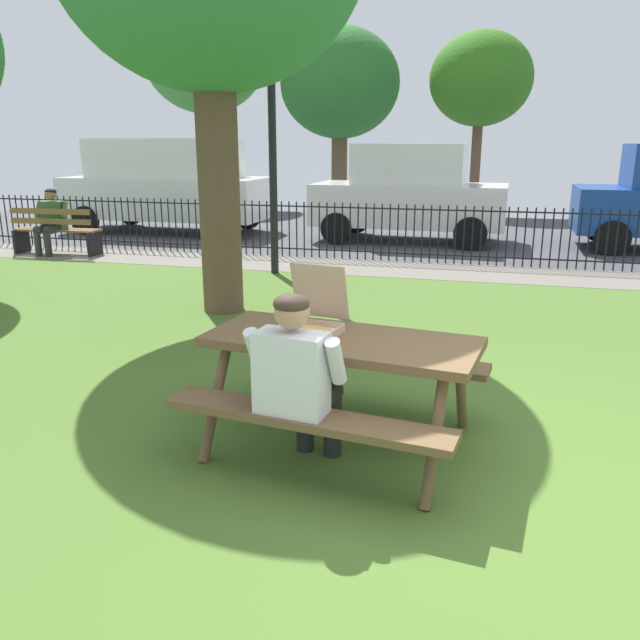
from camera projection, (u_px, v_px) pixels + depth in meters
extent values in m
cube|color=#4A6B29|center=(492.00, 390.00, 5.40)|extent=(28.00, 11.42, 0.02)
cube|color=slate|center=(492.00, 274.00, 10.06)|extent=(28.00, 1.40, 0.01)
cube|color=#424247|center=(492.00, 236.00, 14.13)|extent=(28.00, 7.33, 0.01)
cube|color=brown|center=(341.00, 342.00, 4.23)|extent=(1.89, 1.00, 0.06)
cube|color=brown|center=(306.00, 418.00, 3.77)|extent=(1.82, 0.52, 0.05)
cube|color=brown|center=(369.00, 357.00, 4.84)|extent=(1.82, 0.52, 0.05)
cylinder|color=brown|center=(215.00, 401.00, 4.23)|extent=(0.13, 0.44, 0.74)
cylinder|color=brown|center=(271.00, 363.00, 4.97)|extent=(0.13, 0.44, 0.74)
cylinder|color=brown|center=(435.00, 439.00, 3.69)|extent=(0.13, 0.44, 0.74)
cylinder|color=brown|center=(461.00, 390.00, 4.43)|extent=(0.13, 0.44, 0.74)
cube|color=tan|center=(307.00, 334.00, 4.26)|extent=(0.46, 0.46, 0.01)
cube|color=silver|center=(307.00, 333.00, 4.26)|extent=(0.43, 0.43, 0.00)
cube|color=tan|center=(294.00, 338.00, 4.08)|extent=(0.40, 0.08, 0.04)
cube|color=tan|center=(319.00, 323.00, 4.43)|extent=(0.40, 0.08, 0.04)
cube|color=tan|center=(281.00, 327.00, 4.33)|extent=(0.08, 0.40, 0.04)
cube|color=tan|center=(334.00, 334.00, 4.18)|extent=(0.08, 0.40, 0.04)
cube|color=tan|center=(320.00, 291.00, 4.38)|extent=(0.42, 0.18, 0.39)
cylinder|color=tan|center=(307.00, 333.00, 4.26)|extent=(0.34, 0.34, 0.01)
cylinder|color=#E5BD4F|center=(307.00, 332.00, 4.26)|extent=(0.32, 0.32, 0.00)
cylinder|color=black|center=(305.00, 419.00, 4.28)|extent=(0.12, 0.12, 0.44)
cylinder|color=black|center=(291.00, 396.00, 4.02)|extent=(0.21, 0.44, 0.15)
cylinder|color=black|center=(333.00, 424.00, 4.20)|extent=(0.12, 0.12, 0.44)
cylinder|color=black|center=(321.00, 401.00, 3.95)|extent=(0.21, 0.44, 0.15)
cube|color=silver|center=(291.00, 375.00, 3.73)|extent=(0.45, 0.27, 0.52)
cylinder|color=silver|center=(256.00, 350.00, 3.85)|extent=(0.12, 0.22, 0.31)
cylinder|color=silver|center=(336.00, 361.00, 3.66)|extent=(0.12, 0.22, 0.31)
sphere|color=tan|center=(292.00, 312.00, 3.65)|extent=(0.21, 0.21, 0.21)
ellipsoid|color=#3A2B21|center=(291.00, 304.00, 3.63)|extent=(0.21, 0.20, 0.12)
cylinder|color=black|center=(496.00, 211.00, 10.47)|extent=(21.84, 0.03, 0.03)
cylinder|color=black|center=(492.00, 257.00, 10.67)|extent=(21.84, 0.03, 0.03)
cylinder|color=black|center=(0.00, 219.00, 12.94)|extent=(0.02, 0.02, 0.99)
cylinder|color=black|center=(6.00, 219.00, 12.91)|extent=(0.02, 0.02, 0.99)
cylinder|color=black|center=(12.00, 219.00, 12.87)|extent=(0.02, 0.02, 0.99)
cylinder|color=black|center=(18.00, 220.00, 12.84)|extent=(0.02, 0.02, 0.99)
cylinder|color=black|center=(24.00, 220.00, 12.80)|extent=(0.02, 0.02, 0.99)
cylinder|color=black|center=(30.00, 220.00, 12.77)|extent=(0.02, 0.02, 0.99)
cylinder|color=black|center=(36.00, 220.00, 12.74)|extent=(0.02, 0.02, 0.99)
cylinder|color=black|center=(42.00, 221.00, 12.70)|extent=(0.02, 0.02, 0.99)
cylinder|color=black|center=(48.00, 221.00, 12.67)|extent=(0.02, 0.02, 0.99)
cylinder|color=black|center=(54.00, 221.00, 12.63)|extent=(0.02, 0.02, 0.99)
cylinder|color=black|center=(60.00, 221.00, 12.60)|extent=(0.02, 0.02, 0.99)
cylinder|color=black|center=(66.00, 221.00, 12.57)|extent=(0.02, 0.02, 0.99)
cylinder|color=black|center=(72.00, 222.00, 12.53)|extent=(0.02, 0.02, 0.99)
cylinder|color=black|center=(79.00, 222.00, 12.50)|extent=(0.02, 0.02, 0.99)
cylinder|color=black|center=(85.00, 222.00, 12.47)|extent=(0.02, 0.02, 0.99)
cylinder|color=black|center=(91.00, 222.00, 12.43)|extent=(0.02, 0.02, 0.99)
cylinder|color=black|center=(97.00, 222.00, 12.40)|extent=(0.02, 0.02, 0.99)
cylinder|color=black|center=(104.00, 223.00, 12.36)|extent=(0.02, 0.02, 0.99)
cylinder|color=black|center=(110.00, 223.00, 12.33)|extent=(0.02, 0.02, 0.99)
cylinder|color=black|center=(117.00, 223.00, 12.30)|extent=(0.02, 0.02, 0.99)
cylinder|color=black|center=(123.00, 223.00, 12.26)|extent=(0.02, 0.02, 0.99)
cylinder|color=black|center=(129.00, 224.00, 12.23)|extent=(0.02, 0.02, 0.99)
cylinder|color=black|center=(136.00, 224.00, 12.19)|extent=(0.02, 0.02, 0.99)
cylinder|color=black|center=(143.00, 224.00, 12.16)|extent=(0.02, 0.02, 0.99)
cylinder|color=black|center=(149.00, 224.00, 12.13)|extent=(0.02, 0.02, 0.99)
cylinder|color=black|center=(156.00, 225.00, 12.09)|extent=(0.02, 0.02, 0.99)
cylinder|color=black|center=(162.00, 225.00, 12.06)|extent=(0.02, 0.02, 0.99)
cylinder|color=black|center=(169.00, 225.00, 12.02)|extent=(0.02, 0.02, 0.99)
cylinder|color=black|center=(176.00, 225.00, 11.99)|extent=(0.02, 0.02, 0.99)
cylinder|color=black|center=(183.00, 225.00, 11.96)|extent=(0.02, 0.02, 0.99)
cylinder|color=black|center=(189.00, 226.00, 11.92)|extent=(0.02, 0.02, 0.99)
cylinder|color=black|center=(196.00, 226.00, 11.89)|extent=(0.02, 0.02, 0.99)
cylinder|color=black|center=(203.00, 226.00, 11.85)|extent=(0.02, 0.02, 0.99)
cylinder|color=black|center=(210.00, 226.00, 11.82)|extent=(0.02, 0.02, 0.99)
cylinder|color=black|center=(217.00, 227.00, 11.79)|extent=(0.02, 0.02, 0.99)
cylinder|color=black|center=(224.00, 227.00, 11.75)|extent=(0.02, 0.02, 0.99)
cylinder|color=black|center=(231.00, 227.00, 11.72)|extent=(0.02, 0.02, 0.99)
cylinder|color=black|center=(238.00, 227.00, 11.68)|extent=(0.02, 0.02, 0.99)
cylinder|color=black|center=(245.00, 228.00, 11.65)|extent=(0.02, 0.02, 0.99)
cylinder|color=black|center=(253.00, 228.00, 11.62)|extent=(0.02, 0.02, 0.99)
cylinder|color=black|center=(260.00, 228.00, 11.58)|extent=(0.02, 0.02, 0.99)
cylinder|color=black|center=(267.00, 228.00, 11.55)|extent=(0.02, 0.02, 0.99)
cylinder|color=black|center=(274.00, 229.00, 11.51)|extent=(0.02, 0.02, 0.99)
cylinder|color=black|center=(282.00, 229.00, 11.48)|extent=(0.02, 0.02, 0.99)
cylinder|color=black|center=(289.00, 229.00, 11.45)|extent=(0.02, 0.02, 0.99)
cylinder|color=black|center=(297.00, 230.00, 11.41)|extent=(0.02, 0.02, 0.99)
cylinder|color=black|center=(304.00, 230.00, 11.38)|extent=(0.02, 0.02, 0.99)
cylinder|color=black|center=(312.00, 230.00, 11.34)|extent=(0.02, 0.02, 0.99)
cylinder|color=black|center=(319.00, 230.00, 11.31)|extent=(0.02, 0.02, 0.99)
cylinder|color=black|center=(327.00, 231.00, 11.28)|extent=(0.02, 0.02, 0.99)
cylinder|color=black|center=(335.00, 231.00, 11.24)|extent=(0.02, 0.02, 0.99)
cylinder|color=black|center=(342.00, 231.00, 11.21)|extent=(0.02, 0.02, 0.99)
cylinder|color=black|center=(350.00, 231.00, 11.17)|extent=(0.02, 0.02, 0.99)
cylinder|color=black|center=(358.00, 232.00, 11.14)|extent=(0.02, 0.02, 0.99)
cylinder|color=black|center=(366.00, 232.00, 11.11)|extent=(0.02, 0.02, 0.99)
cylinder|color=black|center=(374.00, 232.00, 11.07)|extent=(0.02, 0.02, 0.99)
cylinder|color=black|center=(382.00, 233.00, 11.04)|extent=(0.02, 0.02, 0.99)
cylinder|color=black|center=(390.00, 233.00, 11.00)|extent=(0.02, 0.02, 0.99)
cylinder|color=black|center=(398.00, 233.00, 10.97)|extent=(0.02, 0.02, 0.99)
cylinder|color=black|center=(406.00, 233.00, 10.94)|extent=(0.02, 0.02, 0.99)
cylinder|color=black|center=(414.00, 234.00, 10.90)|extent=(0.02, 0.02, 0.99)
cylinder|color=black|center=(422.00, 234.00, 10.87)|extent=(0.02, 0.02, 0.99)
cylinder|color=black|center=(430.00, 234.00, 10.83)|extent=(0.02, 0.02, 0.99)
cylinder|color=black|center=(439.00, 235.00, 10.80)|extent=(0.02, 0.02, 0.99)
cylinder|color=black|center=(447.00, 235.00, 10.77)|extent=(0.02, 0.02, 0.99)
cylinder|color=black|center=(455.00, 235.00, 10.73)|extent=(0.02, 0.02, 0.99)
cylinder|color=black|center=(464.00, 235.00, 10.70)|extent=(0.02, 0.02, 0.99)
cylinder|color=black|center=(472.00, 236.00, 10.66)|extent=(0.02, 0.02, 0.99)
cylinder|color=black|center=(481.00, 236.00, 10.63)|extent=(0.02, 0.02, 0.99)
cylinder|color=black|center=(490.00, 236.00, 10.60)|extent=(0.02, 0.02, 0.99)
cylinder|color=black|center=(498.00, 237.00, 10.56)|extent=(0.02, 0.02, 0.99)
cylinder|color=black|center=(507.00, 237.00, 10.53)|extent=(0.02, 0.02, 0.99)
cylinder|color=black|center=(516.00, 237.00, 10.49)|extent=(0.02, 0.02, 0.99)
cylinder|color=black|center=(525.00, 238.00, 10.46)|extent=(0.02, 0.02, 0.99)
cylinder|color=black|center=(534.00, 238.00, 10.43)|extent=(0.02, 0.02, 0.99)
cylinder|color=black|center=(543.00, 238.00, 10.39)|extent=(0.02, 0.02, 0.99)
cylinder|color=black|center=(552.00, 239.00, 10.36)|extent=(0.02, 0.02, 0.99)
cylinder|color=black|center=(561.00, 239.00, 10.32)|extent=(0.02, 0.02, 0.99)
cylinder|color=black|center=(570.00, 239.00, 10.29)|extent=(0.02, 0.02, 0.99)
cylinder|color=black|center=(579.00, 239.00, 10.26)|extent=(0.02, 0.02, 0.99)
cylinder|color=black|center=(588.00, 240.00, 10.22)|extent=(0.02, 0.02, 0.99)
cylinder|color=black|center=(598.00, 240.00, 10.19)|extent=(0.02, 0.02, 0.99)
cylinder|color=black|center=(607.00, 240.00, 10.16)|extent=(0.02, 0.02, 0.99)
cylinder|color=black|center=(617.00, 241.00, 10.12)|extent=(0.02, 0.02, 0.99)
cylinder|color=black|center=(626.00, 241.00, 10.09)|extent=(0.02, 0.02, 0.99)
cylinder|color=black|center=(636.00, 241.00, 10.05)|extent=(0.02, 0.02, 0.99)
cube|color=brown|center=(62.00, 229.00, 11.91)|extent=(1.60, 0.17, 0.04)
cube|color=brown|center=(58.00, 230.00, 11.77)|extent=(1.60, 0.17, 0.04)
cube|color=brown|center=(53.00, 231.00, 11.64)|extent=(1.60, 0.17, 0.04)
cube|color=brown|center=(50.00, 221.00, 11.54)|extent=(1.60, 0.13, 0.11)
cube|color=brown|center=(49.00, 211.00, 11.49)|extent=(1.60, 0.13, 0.11)
cube|color=black|center=(95.00, 243.00, 11.64)|extent=(0.07, 0.44, 0.44)
cube|color=black|center=(22.00, 241.00, 11.94)|extent=(0.07, 0.44, 0.44)
cylinder|color=#2C2C2C|center=(48.00, 245.00, 11.49)|extent=(0.12, 0.12, 0.44)
cylinder|color=#2C2C2C|center=(53.00, 229.00, 11.62)|extent=(0.18, 0.43, 0.15)
cylinder|color=#2C2C2C|center=(38.00, 244.00, 11.53)|extent=(0.12, 0.12, 0.44)
cylinder|color=#2C2C2C|center=(43.00, 229.00, 11.66)|extent=(0.18, 0.43, 0.15)
cube|color=#386638|center=(54.00, 215.00, 11.77)|extent=(0.43, 0.25, 0.52)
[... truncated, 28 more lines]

